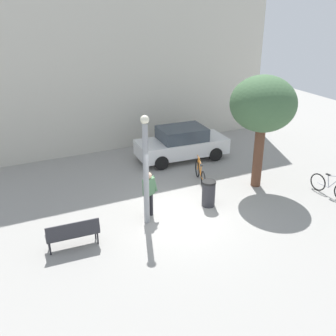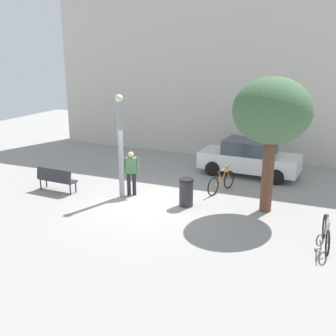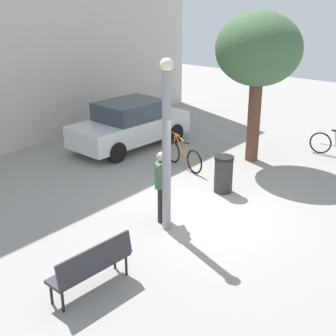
{
  "view_description": "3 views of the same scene",
  "coord_description": "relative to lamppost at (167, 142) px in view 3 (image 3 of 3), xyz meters",
  "views": [
    {
      "loc": [
        -5.64,
        -10.87,
        7.14
      ],
      "look_at": [
        0.22,
        1.36,
        1.26
      ],
      "focal_mm": 42.87,
      "sensor_mm": 36.0,
      "label": 1
    },
    {
      "loc": [
        5.88,
        -12.15,
        5.21
      ],
      "look_at": [
        0.26,
        1.07,
        1.02
      ],
      "focal_mm": 43.23,
      "sensor_mm": 36.0,
      "label": 2
    },
    {
      "loc": [
        -8.36,
        -5.75,
        5.06
      ],
      "look_at": [
        -0.64,
        0.5,
        1.18
      ],
      "focal_mm": 49.9,
      "sensor_mm": 36.0,
      "label": 3
    }
  ],
  "objects": [
    {
      "name": "ground_plane",
      "position": [
        1.17,
        -0.11,
        -2.04
      ],
      "size": [
        36.0,
        36.0,
        0.0
      ],
      "primitive_type": "plane",
      "color": "gray"
    },
    {
      "name": "lamppost",
      "position": [
        0.0,
        0.0,
        0.0
      ],
      "size": [
        0.28,
        0.28,
        3.76
      ],
      "color": "gray",
      "rests_on": "ground_plane"
    },
    {
      "name": "person_by_lamppost",
      "position": [
        0.23,
        0.33,
        -1.07
      ],
      "size": [
        0.63,
        0.47,
        1.67
      ],
      "color": "#232328",
      "rests_on": "ground_plane"
    },
    {
      "name": "park_bench",
      "position": [
        -2.61,
        -0.45,
        -1.49
      ],
      "size": [
        1.62,
        0.55,
        0.92
      ],
      "color": "#2D2D33",
      "rests_on": "ground_plane"
    },
    {
      "name": "plaza_tree",
      "position": [
        5.1,
        0.74,
        1.29
      ],
      "size": [
        2.5,
        2.5,
        4.45
      ],
      "color": "brown",
      "rests_on": "ground_plane"
    },
    {
      "name": "bicycle_orange",
      "position": [
        3.21,
        1.98,
        -1.65
      ],
      "size": [
        0.58,
        1.74,
        0.97
      ],
      "color": "black",
      "rests_on": "ground_plane"
    },
    {
      "name": "parked_car_white",
      "position": [
        3.7,
        4.58,
        -1.26
      ],
      "size": [
        4.29,
        2.0,
        1.55
      ],
      "color": "silver",
      "rests_on": "ground_plane"
    },
    {
      "name": "trash_bin",
      "position": [
        2.48,
        0.11,
        -1.54
      ],
      "size": [
        0.51,
        0.51,
        0.98
      ],
      "color": "#2D2D33",
      "rests_on": "ground_plane"
    }
  ]
}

